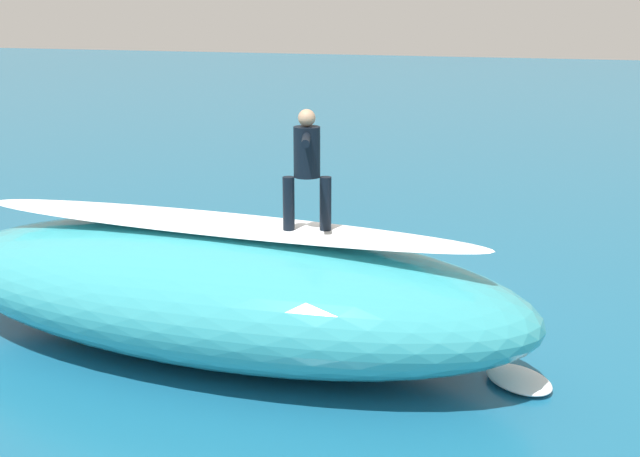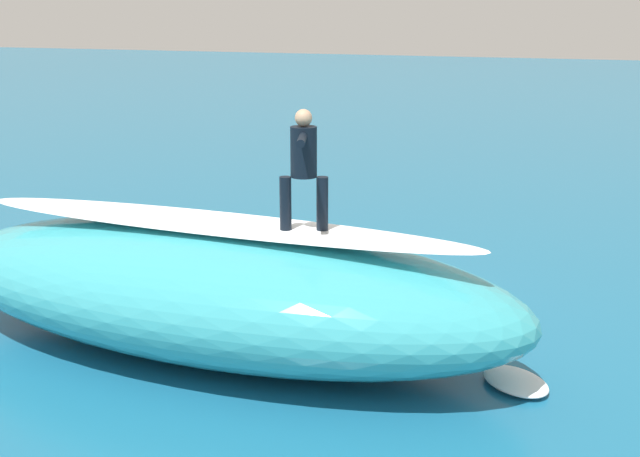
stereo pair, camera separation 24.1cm
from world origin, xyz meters
name	(u,v)px [view 2 (the right image)]	position (x,y,z in m)	size (l,w,h in m)	color
ground_plane	(300,304)	(0.00, 0.00, 0.00)	(120.00, 120.00, 0.00)	#196084
wave_crest	(217,289)	(0.40, 2.00, 0.86)	(8.30, 3.10, 1.71)	teal
wave_foam_lip	(215,223)	(0.40, 2.00, 1.75)	(7.05, 1.08, 0.08)	white
surfboard_riding	(304,233)	(-0.83, 2.07, 1.74)	(2.09, 0.56, 0.07)	#EAE5C6
surfer_riding	(304,161)	(-0.83, 2.07, 2.64)	(0.57, 1.37, 1.48)	black
surfboard_paddling	(331,271)	(0.01, -1.59, 0.04)	(2.21, 0.56, 0.08)	silver
surfer_paddling	(329,263)	(0.00, -1.47, 0.21)	(0.30, 1.65, 0.30)	black
buoy_marker	(71,263)	(3.99, 0.14, 0.29)	(0.57, 0.57, 0.97)	orange
foam_patch_near	(229,308)	(0.86, 0.72, 0.09)	(0.52, 0.46, 0.17)	white
foam_patch_mid	(516,381)	(-3.45, 1.84, 0.07)	(0.94, 0.64, 0.14)	white
foam_patch_far	(259,308)	(0.41, 0.60, 0.09)	(1.08, 0.74, 0.18)	white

